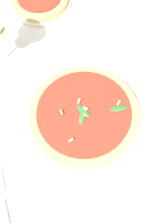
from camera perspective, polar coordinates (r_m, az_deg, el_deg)
The scene contains 5 objects.
ground_plane at distance 0.72m, azimuth -0.64°, elevation -1.06°, with size 6.00×6.00×0.00m, color silver.
pizza_arugula_main at distance 0.70m, azimuth 0.01°, elevation -0.45°, with size 0.31×0.31×0.05m.
pizza_personal_side at distance 0.96m, azimuth -9.55°, elevation 22.88°, with size 0.21×0.21×0.05m.
napkin at distance 0.68m, azimuth -16.75°, elevation -20.46°, with size 0.17×0.14×0.01m.
fork at distance 0.68m, azimuth -17.00°, elevation -19.80°, with size 0.19×0.10×0.00m.
Camera 1 is at (-0.28, -0.04, 0.66)m, focal length 42.00 mm.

